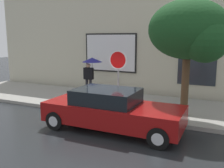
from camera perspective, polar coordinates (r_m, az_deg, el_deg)
name	(u,v)px	position (r m, az deg, el deg)	size (l,w,h in m)	color
ground_plane	(100,126)	(8.90, -2.76, -9.72)	(60.00, 60.00, 0.00)	black
sidewalk	(130,104)	(11.50, 4.22, -4.68)	(20.00, 4.00, 0.15)	gray
building_facade	(148,30)	(13.48, 8.22, 12.09)	(20.00, 0.67, 7.00)	beige
parked_car	(111,110)	(8.40, -0.12, -6.00)	(4.66, 1.87, 1.39)	maroon
pedestrian_with_umbrella	(91,65)	(12.68, -4.85, 4.31)	(1.04, 1.04, 1.96)	black
street_tree	(191,32)	(9.28, 17.77, 11.32)	(2.83, 2.41, 4.29)	#4C3823
stop_sign	(118,68)	(10.04, 1.41, 3.61)	(0.76, 0.10, 2.44)	gray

